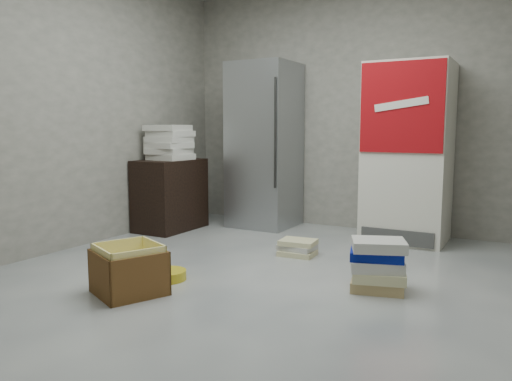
{
  "coord_description": "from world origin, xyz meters",
  "views": [
    {
      "loc": [
        1.87,
        -3.04,
        1.15
      ],
      "look_at": [
        -0.22,
        0.7,
        0.62
      ],
      "focal_mm": 35.0,
      "sensor_mm": 36.0,
      "label": 1
    }
  ],
  "objects": [
    {
      "name": "cardboard_box",
      "position": [
        -0.56,
        -0.51,
        0.14
      ],
      "size": [
        0.57,
        0.57,
        0.35
      ],
      "rotation": [
        0.0,
        0.0,
        -0.43
      ],
      "color": "yellow",
      "rests_on": "ground"
    },
    {
      "name": "ground",
      "position": [
        0.0,
        0.0,
        0.0
      ],
      "size": [
        5.0,
        5.0,
        0.0
      ],
      "primitive_type": "plane",
      "color": "beige",
      "rests_on": "ground"
    },
    {
      "name": "wood_shelf",
      "position": [
        -1.73,
        1.4,
        0.4
      ],
      "size": [
        0.5,
        0.8,
        0.8
      ],
      "primitive_type": "cube",
      "color": "black",
      "rests_on": "ground"
    },
    {
      "name": "phonebook_stack_main",
      "position": [
        0.94,
        0.4,
        0.19
      ],
      "size": [
        0.46,
        0.41,
        0.37
      ],
      "rotation": [
        0.0,
        0.0,
        0.23
      ],
      "color": "tan",
      "rests_on": "ground"
    },
    {
      "name": "room_shell",
      "position": [
        0.0,
        0.0,
        1.8
      ],
      "size": [
        4.04,
        5.04,
        2.82
      ],
      "color": "#9C968D",
      "rests_on": "ground"
    },
    {
      "name": "bucket_lid",
      "position": [
        -0.53,
        -0.13,
        0.04
      ],
      "size": [
        0.35,
        0.35,
        0.07
      ],
      "primitive_type": "cylinder",
      "rotation": [
        0.0,
        0.0,
        0.35
      ],
      "color": "gold",
      "rests_on": "ground"
    },
    {
      "name": "steel_fridge",
      "position": [
        -0.9,
        2.13,
        0.95
      ],
      "size": [
        0.7,
        0.72,
        1.9
      ],
      "color": "#A5A8AD",
      "rests_on": "ground"
    },
    {
      "name": "phonebook_stack_side",
      "position": [
        0.03,
        1.03,
        0.07
      ],
      "size": [
        0.34,
        0.28,
        0.14
      ],
      "rotation": [
        0.0,
        0.0,
        0.05
      ],
      "color": "beige",
      "rests_on": "ground"
    },
    {
      "name": "supply_box_stack",
      "position": [
        -1.72,
        1.39,
        0.99
      ],
      "size": [
        0.45,
        0.44,
        0.39
      ],
      "color": "white",
      "rests_on": "wood_shelf"
    },
    {
      "name": "coke_cooler",
      "position": [
        0.75,
        2.12,
        0.9
      ],
      "size": [
        0.8,
        0.73,
        1.8
      ],
      "color": "silver",
      "rests_on": "ground"
    }
  ]
}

